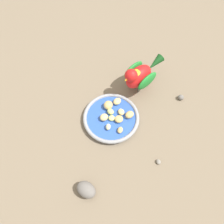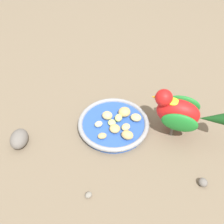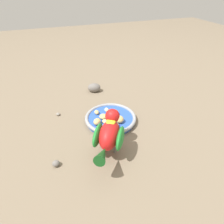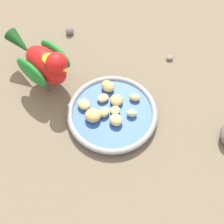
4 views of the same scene
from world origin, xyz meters
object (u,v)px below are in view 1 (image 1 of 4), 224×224
apple_piece_0 (120,130)px  apple_piece_2 (108,105)px  apple_piece_4 (112,118)px  apple_piece_9 (110,112)px  feeding_bowl (111,118)px  pebble_1 (158,162)px  rock_large (86,190)px  pebble_0 (181,97)px  apple_piece_3 (130,114)px  apple_piece_1 (104,117)px  apple_piece_8 (121,112)px  apple_piece_7 (117,101)px  parrot (139,75)px  apple_piece_5 (119,119)px  apple_piece_6 (108,127)px

apple_piece_0 → apple_piece_2: size_ratio=0.70×
apple_piece_4 → apple_piece_9: apple_piece_9 is taller
feeding_bowl → pebble_1: 0.24m
apple_piece_9 → pebble_1: bearing=147.2°
rock_large → pebble_0: (-0.26, -0.45, -0.01)m
apple_piece_2 → apple_piece_3: bearing=170.2°
apple_piece_2 → apple_piece_3: size_ratio=1.07×
apple_piece_1 → rock_large: rock_large is taller
feeding_bowl → apple_piece_8: 0.05m
apple_piece_1 → apple_piece_9: 0.04m
apple_piece_1 → apple_piece_9: apple_piece_1 is taller
apple_piece_7 → parrot: 0.14m
apple_piece_0 → apple_piece_3: bearing=-104.2°
apple_piece_5 → apple_piece_4: bearing=3.7°
apple_piece_8 → pebble_0: 0.26m
apple_piece_6 → apple_piece_9: size_ratio=0.87×
parrot → apple_piece_7: bearing=1.6°
feeding_bowl → apple_piece_0: size_ratio=8.29×
pebble_0 → apple_piece_2: bearing=25.1°
feeding_bowl → apple_piece_4: apple_piece_4 is taller
apple_piece_7 → pebble_1: 0.28m
rock_large → apple_piece_2: bearing=-86.8°
apple_piece_2 → apple_piece_7: apple_piece_2 is taller
apple_piece_2 → apple_piece_4: (-0.03, 0.05, -0.01)m
apple_piece_2 → apple_piece_0: bearing=128.9°
apple_piece_4 → apple_piece_8: (-0.03, -0.04, 0.00)m
apple_piece_6 → apple_piece_7: size_ratio=0.74×
apple_piece_5 → rock_large: rock_large is taller
apple_piece_3 → rock_large: bearing=76.7°
apple_piece_6 → apple_piece_3: bearing=-131.5°
apple_piece_1 → apple_piece_3: 0.10m
apple_piece_9 → parrot: bearing=-115.2°
feeding_bowl → apple_piece_9: (0.01, -0.02, 0.01)m
apple_piece_3 → apple_piece_8: bearing=-4.9°
apple_piece_1 → pebble_0: apple_piece_1 is taller
pebble_1 → rock_large: bearing=36.8°
apple_piece_6 → pebble_0: size_ratio=1.02×
apple_piece_0 → apple_piece_2: (0.07, -0.09, 0.01)m
apple_piece_4 → pebble_1: 0.23m
apple_piece_1 → apple_piece_6: (-0.03, 0.03, -0.00)m
apple_piece_3 → apple_piece_9: size_ratio=1.24×
feeding_bowl → apple_piece_3: apple_piece_3 is taller
apple_piece_5 → apple_piece_6: size_ratio=1.31×
apple_piece_4 → apple_piece_8: bearing=-128.8°
apple_piece_1 → apple_piece_5: bearing=-171.1°
apple_piece_4 → parrot: bearing=-109.0°
apple_piece_3 → apple_piece_9: apple_piece_3 is taller
apple_piece_0 → pebble_1: (-0.16, 0.07, -0.02)m
apple_piece_1 → rock_large: 0.27m
apple_piece_3 → apple_piece_5: (0.03, 0.03, -0.00)m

